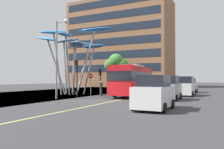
{
  "coord_description": "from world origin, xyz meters",
  "views": [
    {
      "loc": [
        9.83,
        -18.14,
        1.96
      ],
      "look_at": [
        -1.77,
        5.93,
        2.5
      ],
      "focal_mm": 36.23,
      "sensor_mm": 36.0,
      "label": 1
    }
  ],
  "objects": [
    {
      "name": "traffic_light_kerb_far",
      "position": [
        -3.59,
        6.36,
        2.34
      ],
      "size": [
        0.28,
        0.42,
        3.22
      ],
      "color": "black",
      "rests_on": "ground"
    },
    {
      "name": "no_entry_sign",
      "position": [
        -4.22,
        5.11,
        1.75
      ],
      "size": [
        0.6,
        0.12,
        2.63
      ],
      "color": "gray",
      "rests_on": "ground"
    },
    {
      "name": "pedestrian",
      "position": [
        -2.6,
        4.7,
        0.89
      ],
      "size": [
        0.34,
        0.34,
        1.77
      ],
      "color": "#2D3342",
      "rests_on": "ground"
    },
    {
      "name": "red_bus",
      "position": [
        0.66,
        6.56,
        1.96
      ],
      "size": [
        3.29,
        10.33,
        3.58
      ],
      "color": "red",
      "rests_on": "ground"
    },
    {
      "name": "car_parked_near",
      "position": [
        5.96,
        -3.91,
        1.04
      ],
      "size": [
        2.07,
        3.87,
        2.2
      ],
      "color": "silver",
      "rests_on": "ground"
    },
    {
      "name": "tree_pavement_near",
      "position": [
        -7.99,
        20.9,
        4.7
      ],
      "size": [
        4.68,
        3.87,
        6.76
      ],
      "color": "brown",
      "rests_on": "ground"
    },
    {
      "name": "leaf_sculpture",
      "position": [
        -7.08,
        5.5,
        6.54
      ],
      "size": [
        9.91,
        9.45,
        8.41
      ],
      "color": "#9EA0A5",
      "rests_on": "ground"
    },
    {
      "name": "car_parked_far",
      "position": [
        6.07,
        9.76,
        1.06
      ],
      "size": [
        2.01,
        4.54,
        2.27
      ],
      "color": "silver",
      "rests_on": "ground"
    },
    {
      "name": "backdrop_building",
      "position": [
        -14.23,
        37.37,
        11.19
      ],
      "size": [
        26.19,
        13.28,
        22.36
      ],
      "color": "#8E6042",
      "rests_on": "ground"
    },
    {
      "name": "ground",
      "position": [
        -0.74,
        0.0,
        -0.05
      ],
      "size": [
        120.0,
        240.0,
        0.1
      ],
      "color": "#38383A"
    },
    {
      "name": "traffic_light_kerb_near",
      "position": [
        -4.16,
        2.07,
        2.88
      ],
      "size": [
        0.28,
        0.42,
        3.99
      ],
      "color": "black",
      "rests_on": "ground"
    },
    {
      "name": "traffic_light_island_mid",
      "position": [
        -3.5,
        9.9,
        2.79
      ],
      "size": [
        0.28,
        0.42,
        3.87
      ],
      "color": "black",
      "rests_on": "ground"
    },
    {
      "name": "car_parked_mid",
      "position": [
        5.33,
        3.55,
        1.07
      ],
      "size": [
        2.1,
        3.81,
        2.29
      ],
      "color": "gray",
      "rests_on": "ground"
    },
    {
      "name": "car_side_street",
      "position": [
        5.71,
        16.46,
        0.98
      ],
      "size": [
        1.98,
        3.83,
        2.08
      ],
      "color": "silver",
      "rests_on": "ground"
    },
    {
      "name": "street_lamp",
      "position": [
        -4.57,
        -0.34,
        4.96
      ],
      "size": [
        1.48,
        0.44,
        7.83
      ],
      "color": "gray",
      "rests_on": "ground"
    }
  ]
}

